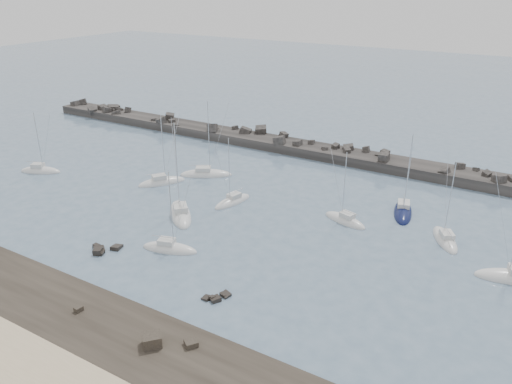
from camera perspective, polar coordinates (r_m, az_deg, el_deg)
ground at (r=70.29m, az=-9.16°, el=-4.05°), size 400.00×400.00×0.00m
rock_shelf at (r=58.11m, az=-23.53°, el=-12.29°), size 140.00×12.17×1.87m
rock_cluster_near at (r=66.61m, az=-16.95°, el=-6.39°), size 3.55×3.76×1.49m
rock_cluster_far at (r=55.48m, az=-4.33°, el=-11.97°), size 2.56×2.67×1.21m
breakwater at (r=103.31m, az=0.74°, el=5.52°), size 115.00×7.50×5.13m
sailboat_0 at (r=96.84m, az=-23.39°, el=2.18°), size 7.64×5.12×11.82m
sailboat_1 at (r=85.48m, az=-10.72°, el=1.06°), size 6.69×8.01×12.78m
sailboat_2 at (r=87.85m, az=-5.74°, el=1.99°), size 9.25×7.06×14.26m
sailboat_3 at (r=73.57m, az=-8.62°, el=-2.57°), size 8.70×8.62×14.88m
sailboat_4 at (r=76.93m, az=-2.68°, el=-1.13°), size 3.76×7.45×11.36m
sailboat_5 at (r=64.90m, az=-9.84°, el=-6.43°), size 7.69×4.27×11.73m
sailboat_6 at (r=76.61m, az=16.43°, el=-2.23°), size 4.70×8.75×13.29m
sailboat_7 at (r=72.12m, az=10.14°, el=-3.25°), size 7.29×4.11×11.16m
sailboat_8 at (r=70.59m, az=20.78°, el=-5.14°), size 5.61×7.58×11.76m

